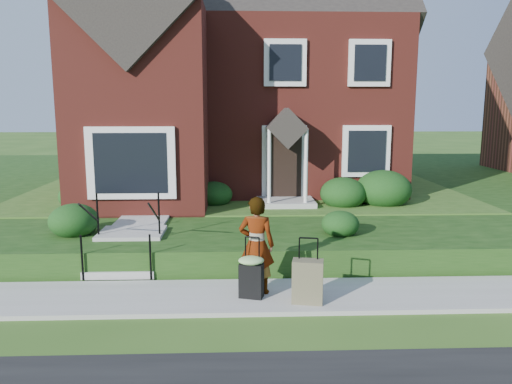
{
  "coord_description": "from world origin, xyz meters",
  "views": [
    {
      "loc": [
        -0.17,
        -8.45,
        3.38
      ],
      "look_at": [
        0.23,
        2.0,
        1.59
      ],
      "focal_mm": 35.0,
      "sensor_mm": 36.0,
      "label": 1
    }
  ],
  "objects_px": {
    "woman": "(257,245)",
    "suitcase_olive": "(308,281)",
    "suitcase_black": "(251,274)",
    "front_steps": "(128,246)"
  },
  "relations": [
    {
      "from": "woman",
      "to": "suitcase_olive",
      "type": "distance_m",
      "value": 1.11
    },
    {
      "from": "woman",
      "to": "suitcase_black",
      "type": "bearing_deg",
      "value": 78.8
    },
    {
      "from": "front_steps",
      "to": "suitcase_olive",
      "type": "relative_size",
      "value": 1.8
    },
    {
      "from": "suitcase_black",
      "to": "front_steps",
      "type": "bearing_deg",
      "value": 159.31
    },
    {
      "from": "front_steps",
      "to": "suitcase_black",
      "type": "relative_size",
      "value": 1.86
    },
    {
      "from": "woman",
      "to": "suitcase_black",
      "type": "height_order",
      "value": "woman"
    },
    {
      "from": "woman",
      "to": "suitcase_black",
      "type": "distance_m",
      "value": 0.53
    },
    {
      "from": "woman",
      "to": "suitcase_olive",
      "type": "bearing_deg",
      "value": 159.77
    },
    {
      "from": "front_steps",
      "to": "suitcase_black",
      "type": "distance_m",
      "value": 3.24
    },
    {
      "from": "front_steps",
      "to": "suitcase_olive",
      "type": "distance_m",
      "value": 4.17
    }
  ]
}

